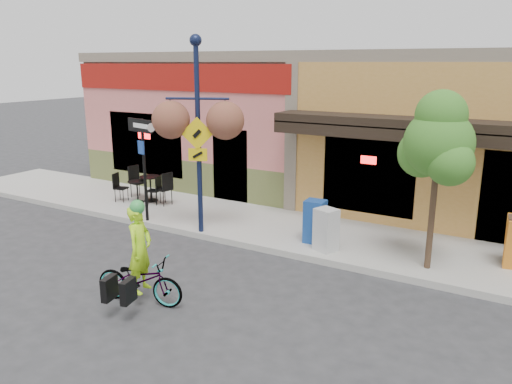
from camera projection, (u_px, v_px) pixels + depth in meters
ground at (261, 262)px, 10.81m from camera, size 90.00×90.00×0.00m
sidewalk at (301, 232)px, 12.47m from camera, size 24.00×3.00×0.15m
curb at (273, 251)px, 11.25m from camera, size 24.00×0.12×0.15m
building at (373, 123)px, 16.52m from camera, size 18.20×8.20×4.50m
bicycle at (140, 280)px, 8.88m from camera, size 1.76×0.92×0.88m
cyclist_rider at (141, 262)px, 8.77m from camera, size 0.49×0.64×1.57m
lamp_post at (198, 137)px, 11.74m from camera, size 1.61×1.15×4.67m
one_way_sign at (145, 171)px, 12.84m from camera, size 1.05×0.47×2.67m
cafe_set_left at (137, 188)px, 14.72m from camera, size 1.57×1.04×0.86m
cafe_set_right at (150, 185)px, 14.88m from camera, size 1.77×1.11×0.99m
newspaper_box_blue at (315, 221)px, 11.46m from camera, size 0.47×0.42×1.00m
newspaper_box_grey at (326, 230)px, 10.96m from camera, size 0.56×0.54×0.95m
street_tree at (435, 181)px, 9.69m from camera, size 1.83×1.83×3.61m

